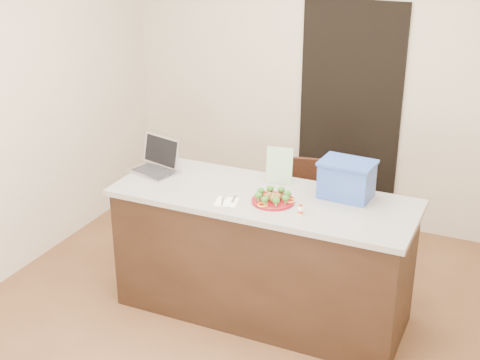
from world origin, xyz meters
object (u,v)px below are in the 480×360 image
at_px(island, 262,255).
at_px(blue_box, 347,179).
at_px(chair, 308,209).
at_px(plate, 273,201).
at_px(napkin, 227,202).
at_px(laptop, 157,162).
at_px(yogurt_bottle, 301,211).

xyz_separation_m(island, blue_box, (0.51, 0.20, 0.59)).
bearing_deg(blue_box, chair, 132.21).
xyz_separation_m(blue_box, chair, (-0.44, 0.55, -0.54)).
bearing_deg(chair, plate, -101.27).
distance_m(plate, chair, 0.93).
bearing_deg(napkin, laptop, 156.75).
relative_size(napkin, chair, 0.16).
relative_size(plate, blue_box, 0.77).
bearing_deg(plate, napkin, -155.67).
bearing_deg(yogurt_bottle, laptop, 166.82).
relative_size(plate, yogurt_bottle, 3.98).
height_order(napkin, yogurt_bottle, yogurt_bottle).
relative_size(plate, napkin, 1.98).
distance_m(plate, napkin, 0.31).
bearing_deg(laptop, napkin, -8.64).
xyz_separation_m(island, napkin, (-0.17, -0.21, 0.46)).
height_order(blue_box, chair, blue_box).
xyz_separation_m(plate, chair, (-0.03, 0.83, -0.42)).
relative_size(island, blue_box, 5.59).
bearing_deg(plate, blue_box, 34.49).
relative_size(laptop, chair, 0.44).
bearing_deg(napkin, yogurt_bottle, 2.19).
distance_m(island, plate, 0.49).
bearing_deg(laptop, plate, 4.37).
xyz_separation_m(yogurt_bottle, blue_box, (0.18, 0.39, 0.10)).
distance_m(yogurt_bottle, laptop, 1.25).
xyz_separation_m(napkin, laptop, (-0.71, 0.30, 0.06)).
xyz_separation_m(yogurt_bottle, laptop, (-1.21, 0.28, 0.04)).
height_order(island, chair, island).
height_order(plate, yogurt_bottle, yogurt_bottle).
bearing_deg(napkin, chair, 75.22).
height_order(laptop, blue_box, blue_box).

